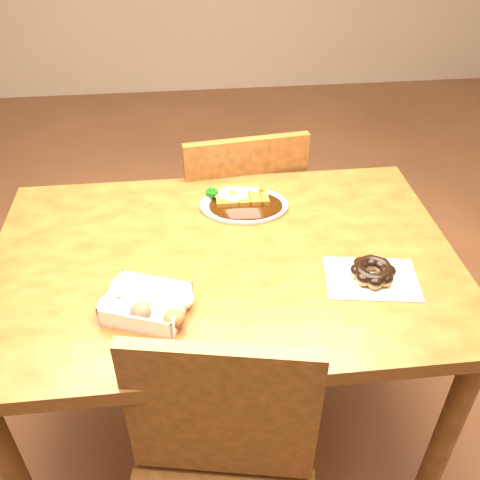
{
  "coord_description": "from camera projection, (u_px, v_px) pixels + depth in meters",
  "views": [
    {
      "loc": [
        -0.08,
        -1.07,
        1.62
      ],
      "look_at": [
        0.04,
        -0.01,
        0.81
      ],
      "focal_mm": 40.0,
      "sensor_mm": 36.0,
      "label": 1
    }
  ],
  "objects": [
    {
      "name": "donut_box",
      "position": [
        146.0,
        303.0,
        1.21
      ],
      "size": [
        0.22,
        0.19,
        0.05
      ],
      "rotation": [
        0.0,
        0.0,
        -0.36
      ],
      "color": "white",
      "rests_on": "table"
    },
    {
      "name": "ground",
      "position": [
        228.0,
        425.0,
        1.84
      ],
      "size": [
        6.0,
        6.0,
        0.0
      ],
      "primitive_type": "plane",
      "color": "brown",
      "rests_on": "ground"
    },
    {
      "name": "katsu_curry_plate",
      "position": [
        243.0,
        203.0,
        1.55
      ],
      "size": [
        0.26,
        0.2,
        0.05
      ],
      "rotation": [
        0.0,
        0.0,
        -0.08
      ],
      "color": "white",
      "rests_on": "table"
    },
    {
      "name": "table",
      "position": [
        225.0,
        284.0,
        1.44
      ],
      "size": [
        1.2,
        0.8,
        0.75
      ],
      "color": "#522E10",
      "rests_on": "ground"
    },
    {
      "name": "pon_de_ring",
      "position": [
        373.0,
        272.0,
        1.29
      ],
      "size": [
        0.24,
        0.19,
        0.04
      ],
      "rotation": [
        0.0,
        0.0,
        -0.16
      ],
      "color": "silver",
      "rests_on": "table"
    },
    {
      "name": "chair_far",
      "position": [
        238.0,
        220.0,
        1.97
      ],
      "size": [
        0.46,
        0.46,
        0.87
      ],
      "rotation": [
        0.0,
        0.0,
        3.26
      ],
      "color": "#522E10",
      "rests_on": "ground"
    }
  ]
}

